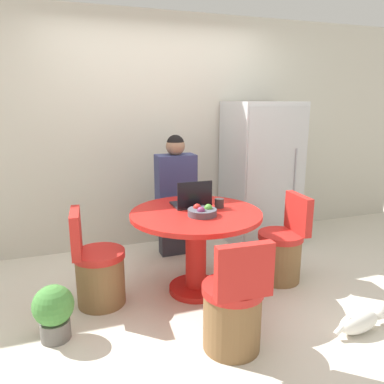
# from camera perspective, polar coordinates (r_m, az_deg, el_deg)

# --- Properties ---
(ground_plane) EXTENTS (12.00, 12.00, 0.00)m
(ground_plane) POSITION_cam_1_polar(r_m,az_deg,el_deg) (3.36, 1.77, -15.82)
(ground_plane) COLOR beige
(wall_back) EXTENTS (7.00, 0.06, 2.60)m
(wall_back) POSITION_cam_1_polar(r_m,az_deg,el_deg) (4.34, -5.28, 8.98)
(wall_back) COLOR beige
(wall_back) RESTS_ON ground_plane
(refrigerator) EXTENTS (0.75, 0.73, 1.65)m
(refrigerator) POSITION_cam_1_polar(r_m,az_deg,el_deg) (4.46, 10.35, 2.76)
(refrigerator) COLOR silver
(refrigerator) RESTS_ON ground_plane
(dining_table) EXTENTS (1.12, 1.12, 0.74)m
(dining_table) POSITION_cam_1_polar(r_m,az_deg,el_deg) (3.25, 0.59, -6.45)
(dining_table) COLOR red
(dining_table) RESTS_ON ground_plane
(chair_near_camera) EXTENTS (0.42, 0.42, 0.82)m
(chair_near_camera) POSITION_cam_1_polar(r_m,az_deg,el_deg) (2.65, 6.31, -17.64)
(chair_near_camera) COLOR brown
(chair_near_camera) RESTS_ON ground_plane
(chair_left_side) EXTENTS (0.43, 0.42, 0.82)m
(chair_left_side) POSITION_cam_1_polar(r_m,az_deg,el_deg) (3.25, -14.14, -11.78)
(chair_left_side) COLOR brown
(chair_left_side) RESTS_ON ground_plane
(chair_right_side) EXTENTS (0.42, 0.42, 0.82)m
(chair_right_side) POSITION_cam_1_polar(r_m,az_deg,el_deg) (3.65, 13.48, -8.80)
(chair_right_side) COLOR brown
(chair_right_side) RESTS_ON ground_plane
(person_seated) EXTENTS (0.40, 0.37, 1.33)m
(person_seated) POSITION_cam_1_polar(r_m,az_deg,el_deg) (3.93, -2.66, -0.08)
(person_seated) COLOR #2D2D38
(person_seated) RESTS_ON ground_plane
(laptop) EXTENTS (0.32, 0.26, 0.24)m
(laptop) POSITION_cam_1_polar(r_m,az_deg,el_deg) (3.33, -0.08, -1.41)
(laptop) COLOR #232328
(laptop) RESTS_ON dining_table
(fruit_bowl) EXTENTS (0.24, 0.24, 0.09)m
(fruit_bowl) POSITION_cam_1_polar(r_m,az_deg,el_deg) (3.07, 1.57, -3.00)
(fruit_bowl) COLOR #4C4C56
(fruit_bowl) RESTS_ON dining_table
(coffee_cup) EXTENTS (0.08, 0.08, 0.08)m
(coffee_cup) POSITION_cam_1_polar(r_m,az_deg,el_deg) (3.31, 4.18, -1.71)
(coffee_cup) COLOR #383333
(coffee_cup) RESTS_ON dining_table
(cat) EXTENTS (0.50, 0.18, 0.17)m
(cat) POSITION_cam_1_polar(r_m,az_deg,el_deg) (3.16, 24.41, -17.40)
(cat) COLOR white
(cat) RESTS_ON ground_plane
(potted_plant) EXTENTS (0.29, 0.29, 0.41)m
(potted_plant) POSITION_cam_1_polar(r_m,az_deg,el_deg) (2.93, -20.33, -16.56)
(potted_plant) COLOR slate
(potted_plant) RESTS_ON ground_plane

